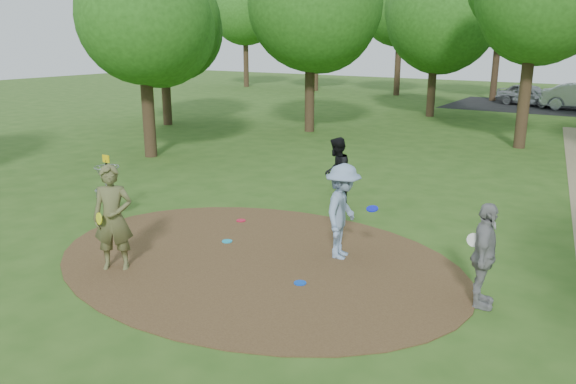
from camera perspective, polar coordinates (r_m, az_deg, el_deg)
The scene contains 13 objects.
ground at distance 11.06m, azimuth -3.37°, elevation -6.91°, with size 100.00×100.00×0.00m, color #2D5119.
dirt_clearing at distance 11.05m, azimuth -3.37°, elevation -6.86°, with size 8.40×8.40×0.02m, color #47301C.
parking_lot at distance 38.70m, azimuth 26.61°, elevation 7.60°, with size 14.00×8.00×0.01m, color black.
player_observer_with_disc at distance 10.80m, azimuth -17.34°, elevation -2.55°, with size 0.87×0.81×1.99m.
player_throwing_with_disc at distance 10.90m, azimuth 5.57°, elevation -2.01°, with size 1.18×1.33×1.89m.
player_walking_with_disc at distance 14.31m, azimuth 4.93°, elevation 2.02°, with size 0.85×0.99×1.78m.
player_waiting_with_disc at distance 9.45m, azimuth 19.30°, elevation -6.12°, with size 0.58×1.07×1.73m.
disc_ground_cyan at distance 12.00m, azimuth -6.21°, elevation -4.99°, with size 0.22×0.22×0.02m, color #19A5CF.
disc_ground_blue at distance 10.00m, azimuth 1.24°, elevation -9.22°, with size 0.22×0.22×0.02m, color blue.
disc_ground_red at distance 13.29m, azimuth -4.80°, elevation -2.90°, with size 0.22×0.22×0.02m, color red.
car_left at distance 39.32m, azimuth 23.29°, elevation 9.07°, with size 1.61×4.00×1.36m, color #9FA0A6.
disc_golf_basket at distance 13.98m, azimuth -17.82°, elevation 0.92°, with size 0.63×0.63×1.54m.
tree_ring at distance 19.08m, azimuth 21.08°, elevation 17.62°, with size 37.11×45.76×9.63m.
Camera 1 is at (6.04, -8.26, 4.20)m, focal length 35.00 mm.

